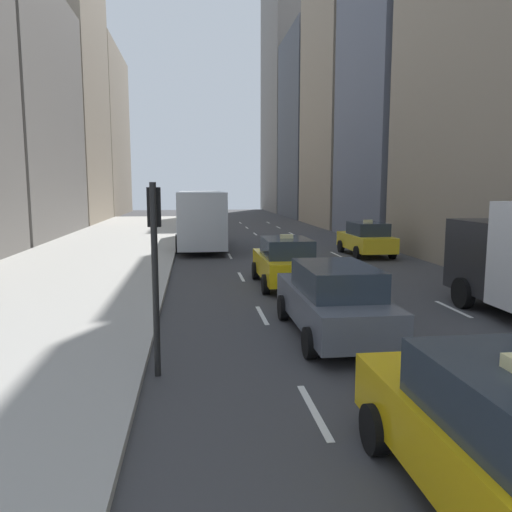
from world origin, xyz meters
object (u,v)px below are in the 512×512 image
object	(u,v)px
taxi_third	(366,239)
traffic_light_pole	(155,248)
taxi_lead	(285,262)
taxi_second	(508,440)
sedan_black_near	(333,300)
city_bus	(200,216)

from	to	relation	value
taxi_third	traffic_light_pole	bearing A→B (deg)	-121.72
taxi_lead	traffic_light_pole	xyz separation A→B (m)	(-3.95, -8.11, 1.53)
taxi_second	sedan_black_near	world-z (taller)	taxi_second
taxi_lead	traffic_light_pole	bearing A→B (deg)	-115.98
taxi_third	sedan_black_near	distance (m)	14.61
taxi_third	sedan_black_near	size ratio (longest dim) A/B	0.89
taxi_third	city_bus	world-z (taller)	city_bus
city_bus	taxi_second	bearing A→B (deg)	-83.75
sedan_black_near	taxi_lead	bearing A→B (deg)	90.00
city_bus	sedan_black_near	bearing A→B (deg)	-81.61
taxi_second	traffic_light_pole	distance (m)	6.30
taxi_lead	traffic_light_pole	world-z (taller)	traffic_light_pole
taxi_lead	taxi_third	size ratio (longest dim) A/B	1.00
city_bus	traffic_light_pole	xyz separation A→B (m)	(-1.14, -21.03, 0.62)
taxi_second	city_bus	distance (m)	25.86
sedan_black_near	taxi_third	bearing A→B (deg)	67.46
taxi_third	taxi_second	bearing A→B (deg)	-105.56
taxi_second	city_bus	xyz separation A→B (m)	(-2.81, 25.69, 0.91)
taxi_second	taxi_third	xyz separation A→B (m)	(5.60, 20.12, 0.00)
city_bus	taxi_third	bearing A→B (deg)	-33.55
taxi_second	city_bus	size ratio (longest dim) A/B	0.38
taxi_lead	taxi_third	xyz separation A→B (m)	(5.60, 7.34, 0.00)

